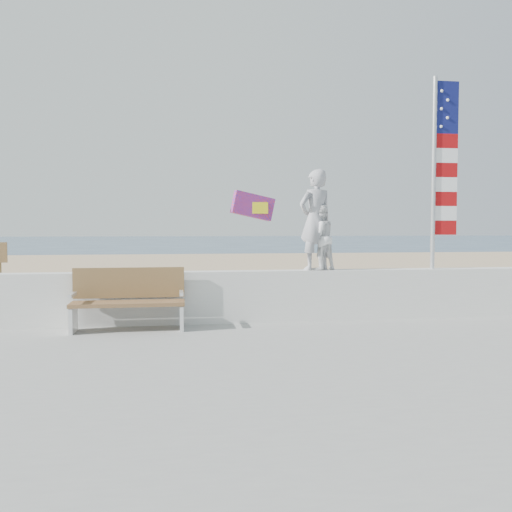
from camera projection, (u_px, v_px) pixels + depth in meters
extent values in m
plane|color=#314A63|center=(261.00, 359.00, 7.56)|extent=(220.00, 220.00, 0.00)
cube|color=tan|center=(215.00, 287.00, 16.45)|extent=(90.00, 40.00, 0.08)
cube|color=#9A9B96|center=(354.00, 484.00, 3.60)|extent=(50.00, 12.40, 0.10)
cube|color=silver|center=(243.00, 296.00, 9.50)|extent=(30.00, 0.35, 0.90)
imported|color=#9E9DA3|center=(316.00, 220.00, 9.62)|extent=(0.76, 0.63, 1.79)
imported|color=white|center=(320.00, 237.00, 9.65)|extent=(0.69, 0.62, 1.17)
cube|color=brown|center=(128.00, 304.00, 8.68)|extent=(1.80, 0.50, 0.06)
cube|color=olive|center=(129.00, 283.00, 8.93)|extent=(1.80, 0.05, 0.50)
cube|color=silver|center=(73.00, 320.00, 8.56)|extent=(0.06, 0.50, 0.40)
cube|color=silver|center=(72.00, 295.00, 8.49)|extent=(0.06, 0.45, 0.05)
cube|color=silver|center=(182.00, 317.00, 8.81)|extent=(0.06, 0.50, 0.40)
cube|color=silver|center=(181.00, 293.00, 8.74)|extent=(0.06, 0.45, 0.05)
cylinder|color=silver|center=(434.00, 173.00, 9.90)|extent=(0.08, 0.08, 3.50)
cube|color=#0F1451|center=(447.00, 107.00, 9.88)|extent=(0.44, 0.02, 0.95)
cube|color=#9E0A0C|center=(445.00, 228.00, 9.99)|extent=(0.44, 0.02, 0.26)
cube|color=white|center=(445.00, 213.00, 9.98)|extent=(0.44, 0.02, 0.26)
cube|color=#9E0A0C|center=(446.00, 199.00, 9.96)|extent=(0.44, 0.02, 0.26)
cube|color=white|center=(446.00, 185.00, 9.95)|extent=(0.44, 0.02, 0.26)
cube|color=#9E0A0C|center=(446.00, 170.00, 9.93)|extent=(0.44, 0.02, 0.26)
cube|color=white|center=(446.00, 156.00, 9.92)|extent=(0.44, 0.02, 0.26)
cube|color=#9E0A0C|center=(447.00, 141.00, 9.91)|extent=(0.44, 0.02, 0.26)
sphere|color=white|center=(441.00, 127.00, 9.86)|extent=(0.06, 0.06, 0.06)
sphere|color=white|center=(447.00, 118.00, 9.87)|extent=(0.06, 0.06, 0.06)
sphere|color=white|center=(441.00, 109.00, 9.84)|extent=(0.06, 0.06, 0.06)
sphere|color=white|center=(448.00, 100.00, 9.85)|extent=(0.06, 0.06, 0.06)
sphere|color=white|center=(442.00, 91.00, 9.83)|extent=(0.06, 0.06, 0.06)
cube|color=red|center=(253.00, 206.00, 12.11)|extent=(1.02, 0.37, 0.68)
cube|color=yellow|center=(259.00, 208.00, 12.13)|extent=(0.35, 0.26, 0.25)
cylinder|color=olive|center=(0.00, 284.00, 11.13)|extent=(0.07, 0.07, 1.20)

